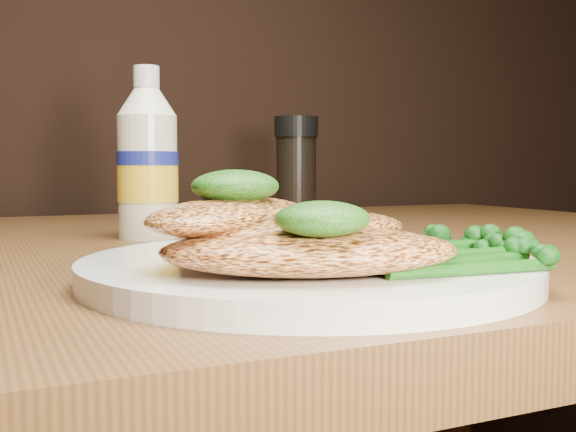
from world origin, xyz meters
name	(u,v)px	position (x,y,z in m)	size (l,w,h in m)	color
plate	(308,269)	(-0.05, 0.80, 0.76)	(0.28, 0.28, 0.01)	white
chicken_front	(310,251)	(-0.08, 0.74, 0.78)	(0.16, 0.08, 0.03)	#F59B4E
chicken_mid	(311,230)	(-0.06, 0.77, 0.78)	(0.14, 0.07, 0.02)	#F59B4E
chicken_back	(233,216)	(-0.10, 0.79, 0.79)	(0.14, 0.07, 0.02)	#F59B4E
pesto_front	(322,219)	(-0.08, 0.72, 0.80)	(0.05, 0.04, 0.02)	black
pesto_back	(235,186)	(-0.10, 0.79, 0.81)	(0.05, 0.05, 0.02)	black
broccolini_bundle	(426,246)	(0.00, 0.75, 0.77)	(0.13, 0.10, 0.02)	#175212
mayo_bottle	(148,153)	(-0.08, 1.09, 0.83)	(0.06, 0.06, 0.17)	#F2ECCD
pepper_grinder	(296,170)	(0.13, 1.19, 0.82)	(0.05, 0.05, 0.13)	black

